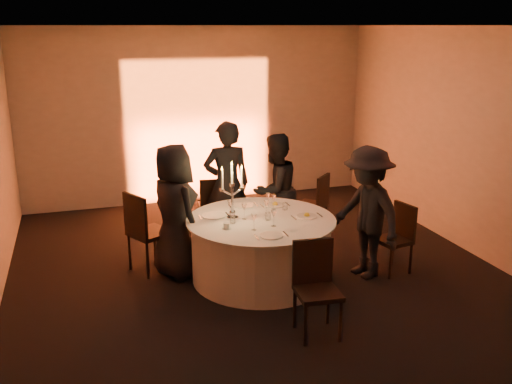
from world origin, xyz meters
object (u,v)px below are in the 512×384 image
object	(u,v)px
guest_left	(175,212)
coffee_cup	(226,226)
banquet_table	(261,249)
guest_back_left	(227,184)
chair_back_left	(212,203)
chair_front	(316,282)
guest_back_right	(275,190)
chair_back_right	(316,201)
chair_right	(398,234)
guest_right	(367,213)
candelabra	(232,199)
chair_left	(144,228)

from	to	relation	value
guest_left	coffee_cup	bearing A→B (deg)	-164.04
banquet_table	guest_left	bearing A→B (deg)	157.01
banquet_table	guest_back_left	bearing A→B (deg)	94.84
chair_back_left	banquet_table	bearing A→B (deg)	102.81
banquet_table	coffee_cup	world-z (taller)	coffee_cup
chair_front	guest_back_right	xyz separation A→B (m)	(0.42, 2.42, 0.25)
chair_back_right	banquet_table	bearing A→B (deg)	0.77
banquet_table	chair_right	size ratio (longest dim) A/B	2.06
guest_back_left	guest_right	bearing A→B (deg)	136.63
banquet_table	chair_back_right	world-z (taller)	chair_back_right
banquet_table	guest_left	world-z (taller)	guest_left
guest_back_left	candelabra	world-z (taller)	guest_back_left
chair_back_left	guest_right	distance (m)	2.50
banquet_table	guest_right	bearing A→B (deg)	-13.69
chair_front	chair_back_left	bearing A→B (deg)	100.78
guest_right	candelabra	size ratio (longest dim) A/B	2.31
chair_front	guest_left	size ratio (longest dim) A/B	0.58
chair_back_left	candelabra	world-z (taller)	candelabra
chair_right	guest_back_right	world-z (taller)	guest_back_right
chair_front	guest_left	bearing A→B (deg)	126.39
chair_back_left	chair_back_right	distance (m)	1.53
chair_right	candelabra	bearing A→B (deg)	-112.78
guest_right	guest_back_left	bearing A→B (deg)	-151.90
guest_left	guest_right	world-z (taller)	guest_left
banquet_table	candelabra	world-z (taller)	candelabra
banquet_table	guest_back_left	distance (m)	1.31
guest_back_left	candelabra	distance (m)	1.13
chair_front	coffee_cup	xyz separation A→B (m)	(-0.61, 1.17, 0.26)
guest_back_left	banquet_table	bearing A→B (deg)	99.68
chair_front	coffee_cup	bearing A→B (deg)	122.10
banquet_table	chair_right	distance (m)	1.73
candelabra	chair_front	bearing A→B (deg)	-73.07
candelabra	guest_back_right	bearing A→B (deg)	47.07
chair_left	guest_right	distance (m)	2.75
guest_right	chair_back_right	bearing A→B (deg)	166.38
guest_right	chair_right	bearing A→B (deg)	76.26
guest_back_left	candelabra	size ratio (longest dim) A/B	2.50
candelabra	coffee_cup	bearing A→B (deg)	-116.87
guest_back_right	candelabra	world-z (taller)	guest_back_right
chair_left	chair_front	bearing A→B (deg)	-171.78
guest_right	candelabra	distance (m)	1.64
banquet_table	guest_back_right	xyz separation A→B (m)	(0.55, 1.05, 0.41)
guest_back_right	guest_right	distance (m)	1.53
chair_front	coffee_cup	world-z (taller)	chair_front
chair_left	coffee_cup	xyz separation A→B (m)	(0.84, -0.81, 0.21)
guest_left	guest_back_right	xyz separation A→B (m)	(1.52, 0.64, -0.04)
chair_back_left	guest_back_right	xyz separation A→B (m)	(0.75, -0.66, 0.31)
coffee_cup	candelabra	size ratio (longest dim) A/B	0.16
guest_left	guest_back_right	world-z (taller)	guest_left
chair_back_left	chair_right	size ratio (longest dim) A/B	0.99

